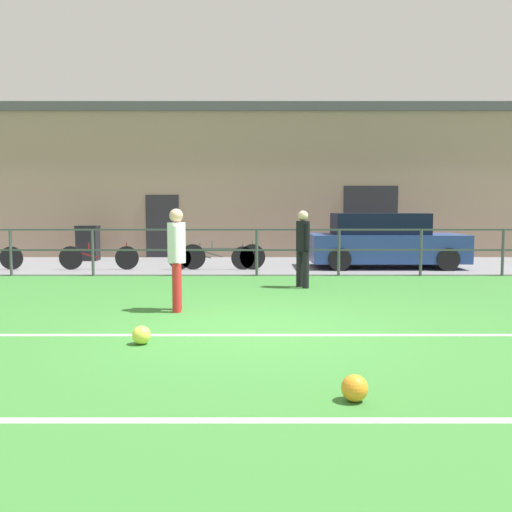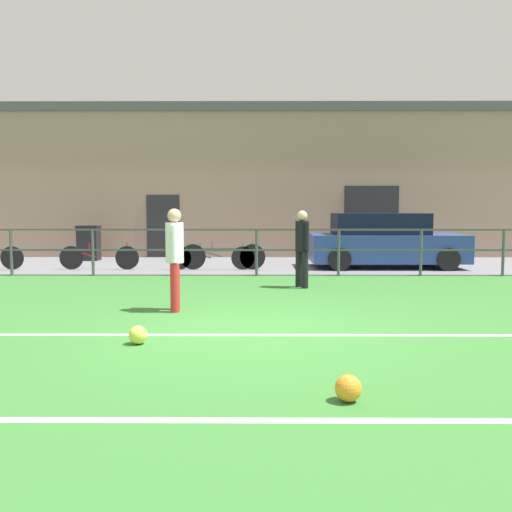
% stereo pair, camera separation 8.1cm
% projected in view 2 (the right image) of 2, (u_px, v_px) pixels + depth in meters
% --- Properties ---
extents(ground, '(60.00, 44.00, 0.04)m').
position_uv_depth(ground, '(255.00, 331.00, 7.43)').
color(ground, '#387A33').
extents(field_line_touchline, '(36.00, 0.11, 0.00)m').
position_uv_depth(field_line_touchline, '(254.00, 335.00, 7.09)').
color(field_line_touchline, white).
rests_on(field_line_touchline, ground).
extents(field_line_hash, '(36.00, 0.11, 0.00)m').
position_uv_depth(field_line_hash, '(251.00, 420.00, 4.22)').
color(field_line_hash, white).
rests_on(field_line_hash, ground).
extents(pavement_strip, '(48.00, 5.00, 0.02)m').
position_uv_depth(pavement_strip, '(257.00, 265.00, 15.90)').
color(pavement_strip, slate).
rests_on(pavement_strip, ground).
extents(perimeter_fence, '(36.07, 0.07, 1.15)m').
position_uv_depth(perimeter_fence, '(257.00, 245.00, 13.34)').
color(perimeter_fence, '#474C51').
rests_on(perimeter_fence, ground).
extents(clubhouse_facade, '(28.00, 2.56, 5.14)m').
position_uv_depth(clubhouse_facade, '(257.00, 182.00, 19.36)').
color(clubhouse_facade, gray).
rests_on(clubhouse_facade, ground).
extents(player_goalkeeper, '(0.28, 0.40, 1.60)m').
position_uv_depth(player_goalkeeper, '(302.00, 244.00, 11.33)').
color(player_goalkeeper, black).
rests_on(player_goalkeeper, ground).
extents(player_striker, '(0.29, 0.45, 1.63)m').
position_uv_depth(player_striker, '(175.00, 253.00, 8.71)').
color(player_striker, red).
rests_on(player_striker, ground).
extents(soccer_ball_match, '(0.23, 0.23, 0.23)m').
position_uv_depth(soccer_ball_match, '(348.00, 388.00, 4.63)').
color(soccer_ball_match, orange).
rests_on(soccer_ball_match, ground).
extents(soccer_ball_spare, '(0.23, 0.23, 0.23)m').
position_uv_depth(soccer_ball_spare, '(138.00, 335.00, 6.61)').
color(soccer_ball_spare, '#E5E04C').
rests_on(soccer_ball_spare, ground).
extents(parked_car_red, '(4.16, 1.87, 1.49)m').
position_uv_depth(parked_car_red, '(385.00, 242.00, 15.10)').
color(parked_car_red, '#28428E').
rests_on(parked_car_red, pavement_strip).
extents(bicycle_parked_1, '(2.12, 0.04, 0.73)m').
position_uv_depth(bicycle_parked_1, '(99.00, 257.00, 14.60)').
color(bicycle_parked_1, black).
rests_on(bicycle_parked_1, pavement_strip).
extents(bicycle_parked_2, '(2.27, 0.04, 0.77)m').
position_uv_depth(bicycle_parked_2, '(223.00, 256.00, 14.58)').
color(bicycle_parked_2, black).
rests_on(bicycle_parked_2, pavement_strip).
extents(bicycle_parked_4, '(2.30, 0.04, 0.72)m').
position_uv_depth(bicycle_parked_4, '(211.00, 257.00, 14.58)').
color(bicycle_parked_4, black).
rests_on(bicycle_parked_4, pavement_strip).
extents(trash_bin_0, '(0.67, 0.56, 1.09)m').
position_uv_depth(trash_bin_0, '(89.00, 243.00, 17.22)').
color(trash_bin_0, black).
rests_on(trash_bin_0, pavement_strip).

